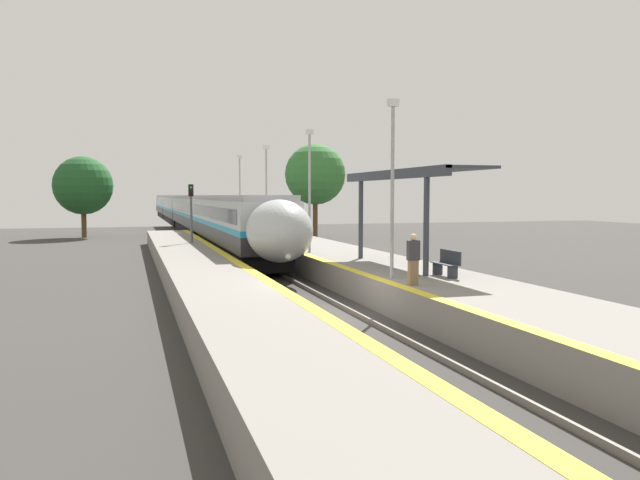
{
  "coord_description": "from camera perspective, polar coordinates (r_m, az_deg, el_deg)",
  "views": [
    {
      "loc": [
        -6.03,
        -18.36,
        3.79
      ],
      "look_at": [
        0.56,
        3.16,
        2.18
      ],
      "focal_mm": 35.0,
      "sensor_mm": 36.0,
      "label": 1
    }
  ],
  "objects": [
    {
      "name": "lamppost_far",
      "position": [
        39.59,
        -4.93,
        4.94
      ],
      "size": [
        0.36,
        0.2,
        5.89
      ],
      "color": "#9E9EA3",
      "rests_on": "platform_right"
    },
    {
      "name": "person_waiting",
      "position": [
        19.29,
        8.52,
        -1.71
      ],
      "size": [
        0.36,
        0.22,
        1.59
      ],
      "color": "#7F6647",
      "rests_on": "platform_right"
    },
    {
      "name": "train",
      "position": [
        69.67,
        -12.07,
        2.69
      ],
      "size": [
        2.89,
        91.4,
        3.8
      ],
      "color": "black",
      "rests_on": "ground_plane"
    },
    {
      "name": "railway_signal",
      "position": [
        36.99,
        -11.69,
        2.33
      ],
      "size": [
        0.28,
        0.28,
        4.43
      ],
      "color": "#59595E",
      "rests_on": "ground_plane"
    },
    {
      "name": "station_canopy",
      "position": [
        24.58,
        7.63,
        5.7
      ],
      "size": [
        2.02,
        9.28,
        3.73
      ],
      "color": "#333842",
      "rests_on": "platform_right"
    },
    {
      "name": "lamppost_mid",
      "position": [
        30.02,
        -0.96,
        5.22
      ],
      "size": [
        0.36,
        0.2,
        5.89
      ],
      "color": "#9E9EA3",
      "rests_on": "platform_right"
    },
    {
      "name": "lamppost_near",
      "position": [
        20.72,
        6.64,
        5.7
      ],
      "size": [
        0.36,
        0.2,
        5.89
      ],
      "color": "#9E9EA3",
      "rests_on": "platform_right"
    },
    {
      "name": "background_tree_right",
      "position": [
        56.25,
        -0.44,
        6.01
      ],
      "size": [
        5.45,
        5.45,
        8.4
      ],
      "color": "brown",
      "rests_on": "ground_plane"
    },
    {
      "name": "lamppost_farthest",
      "position": [
        49.28,
        -7.35,
        4.75
      ],
      "size": [
        0.36,
        0.2,
        5.89
      ],
      "color": "#9E9EA3",
      "rests_on": "platform_right"
    },
    {
      "name": "platform_right",
      "position": [
        21.05,
        10.89,
        -4.91
      ],
      "size": [
        4.26,
        64.0,
        1.05
      ],
      "color": "gray",
      "rests_on": "ground_plane"
    },
    {
      "name": "background_tree_left",
      "position": [
        59.9,
        -20.85,
        4.67
      ],
      "size": [
        5.21,
        5.21,
        7.29
      ],
      "color": "brown",
      "rests_on": "ground_plane"
    },
    {
      "name": "platform_left",
      "position": [
        18.86,
        -8.1,
        -5.92
      ],
      "size": [
        3.13,
        64.0,
        1.05
      ],
      "color": "gray",
      "rests_on": "ground_plane"
    },
    {
      "name": "ground_plane",
      "position": [
        19.69,
        1.14,
        -7.0
      ],
      "size": [
        120.0,
        120.0,
        0.0
      ],
      "primitive_type": "plane",
      "color": "#383533"
    },
    {
      "name": "platform_bench",
      "position": [
        21.63,
        11.55,
        -2.06
      ],
      "size": [
        0.44,
        1.41,
        0.89
      ],
      "color": "#2D333D",
      "rests_on": "platform_right"
    },
    {
      "name": "rail_right",
      "position": [
        19.91,
        3.12,
        -6.66
      ],
      "size": [
        0.08,
        90.0,
        0.15
      ],
      "primitive_type": "cube",
      "color": "slate",
      "rests_on": "ground_plane"
    },
    {
      "name": "rail_left",
      "position": [
        19.47,
        -0.89,
        -6.9
      ],
      "size": [
        0.08,
        90.0,
        0.15
      ],
      "primitive_type": "cube",
      "color": "slate",
      "rests_on": "ground_plane"
    }
  ]
}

